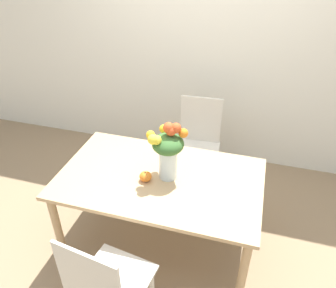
# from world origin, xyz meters

# --- Properties ---
(ground_plane) EXTENTS (12.00, 12.00, 0.00)m
(ground_plane) POSITION_xyz_m (0.00, 0.00, 0.00)
(ground_plane) COLOR #8E7556
(wall_back) EXTENTS (8.00, 0.06, 2.70)m
(wall_back) POSITION_xyz_m (0.00, 1.48, 1.35)
(wall_back) COLOR silver
(wall_back) RESTS_ON ground_plane
(dining_table) EXTENTS (1.51, 0.91, 0.72)m
(dining_table) POSITION_xyz_m (0.00, 0.00, 0.64)
(dining_table) COLOR tan
(dining_table) RESTS_ON ground_plane
(flower_vase) EXTENTS (0.28, 0.28, 0.45)m
(flower_vase) POSITION_xyz_m (0.06, 0.02, 0.96)
(flower_vase) COLOR silver
(flower_vase) RESTS_ON dining_table
(pumpkin) EXTENTS (0.09, 0.09, 0.08)m
(pumpkin) POSITION_xyz_m (-0.09, -0.07, 0.76)
(pumpkin) COLOR orange
(pumpkin) RESTS_ON dining_table
(dining_chair_near_window) EXTENTS (0.44, 0.44, 0.94)m
(dining_chair_near_window) POSITION_xyz_m (0.12, 0.86, 0.49)
(dining_chair_near_window) COLOR silver
(dining_chair_near_window) RESTS_ON ground_plane
(dining_chair_far_side) EXTENTS (0.48, 0.48, 0.94)m
(dining_chair_far_side) POSITION_xyz_m (-0.08, -0.81, 0.49)
(dining_chair_far_side) COLOR silver
(dining_chair_far_side) RESTS_ON ground_plane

